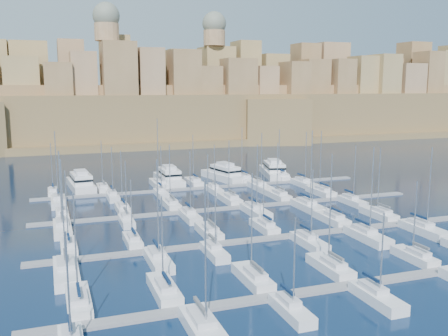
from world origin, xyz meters
name	(u,v)px	position (x,y,z in m)	size (l,w,h in m)	color
ground	(256,220)	(0.00, 0.00, 0.00)	(600.00, 600.00, 0.00)	black
pontoon_near	(359,284)	(0.00, -34.00, 0.20)	(84.00, 2.00, 0.40)	slate
pontoon_mid_near	(284,236)	(0.00, -12.00, 0.20)	(84.00, 2.00, 0.40)	slate
pontoon_mid_far	(238,207)	(0.00, 10.00, 0.20)	(84.00, 2.00, 0.40)	slate
pontoon_far	(206,188)	(0.00, 32.00, 0.20)	(84.00, 2.00, 0.40)	slate
sailboat_0	(79,301)	(-34.97, -28.55, 0.74)	(2.74, 9.12, 13.95)	white
sailboat_1	(164,289)	(-24.68, -28.49, 0.73)	(2.78, 9.25, 12.80)	white
sailboat_2	(253,277)	(-12.73, -28.54, 0.75)	(2.75, 9.15, 14.96)	white
sailboat_3	(330,267)	(-0.94, -28.54, 0.74)	(2.75, 9.15, 13.89)	white
sailboat_4	(415,257)	(13.18, -29.04, 0.72)	(2.44, 8.14, 12.35)	white
sailboat_7	(204,329)	(-23.07, -40.00, 0.78)	(3.08, 10.25, 16.95)	white
sailboat_8	(291,310)	(-12.35, -38.81, 0.72)	(2.35, 7.82, 11.89)	white
sailboat_9	(377,297)	(-1.07, -39.18, 0.72)	(2.57, 8.58, 11.56)	white
sailboat_12	(69,247)	(-35.15, -7.02, 0.73)	(2.45, 8.17, 13.15)	white
sailboat_13	(133,241)	(-25.11, -7.25, 0.71)	(2.31, 7.69, 11.09)	white
sailboat_14	(209,231)	(-11.76, -6.61, 0.75)	(2.70, 9.01, 14.51)	white
sailboat_15	(264,226)	(-1.33, -6.88, 0.72)	(2.54, 8.47, 12.08)	white
sailboat_16	(332,219)	(12.89, -6.35, 0.74)	(2.86, 9.54, 13.48)	white
sailboat_17	(379,214)	(23.62, -6.47, 0.75)	(2.79, 9.29, 14.20)	white
sailboat_18	(66,272)	(-35.97, -18.30, 0.78)	(3.26, 10.86, 16.72)	white
sailboat_19	(158,259)	(-23.12, -17.62, 0.76)	(2.84, 9.48, 15.92)	white
sailboat_20	(214,252)	(-14.23, -16.91, 0.73)	(2.41, 8.03, 12.99)	white
sailboat_21	(309,241)	(1.91, -17.39, 0.73)	(2.70, 9.00, 12.96)	white
sailboat_22	(367,236)	(12.64, -18.02, 0.77)	(3.08, 10.28, 16.26)	white
sailboat_23	(424,229)	(24.38, -18.14, 0.77)	(3.16, 10.53, 15.72)	white
sailboat_24	(62,214)	(-35.46, 14.83, 0.73)	(2.36, 7.86, 13.30)	white
sailboat_25	(123,209)	(-23.50, 15.04, 0.73)	(2.49, 8.29, 13.02)	white
sailboat_26	(171,204)	(-13.25, 15.32, 0.74)	(2.66, 8.86, 13.83)	white
sailboat_27	(230,199)	(0.30, 15.66, 0.75)	(2.87, 9.56, 14.17)	white
sailboat_28	(278,195)	(12.15, 15.54, 0.74)	(2.79, 9.30, 13.21)	white
sailboat_29	(321,192)	(23.65, 15.88, 0.76)	(3.00, 10.00, 15.58)	white
sailboat_30	(62,228)	(-35.76, 4.04, 0.76)	(3.05, 10.17, 15.01)	white
sailboat_31	(127,221)	(-24.22, 5.32, 0.72)	(2.27, 7.56, 12.48)	white
sailboat_32	(190,216)	(-12.03, 4.72, 0.74)	(2.63, 8.77, 13.75)	white
sailboat_33	(255,211)	(1.55, 4.00, 0.76)	(3.08, 10.26, 14.63)	white
sailboat_34	(309,206)	(13.50, 3.62, 0.79)	(3.30, 11.01, 17.06)	white
sailboat_35	(352,201)	(24.94, 4.85, 0.73)	(2.56, 8.53, 13.41)	white
sailboat_36	(53,192)	(-36.82, 36.80, 0.72)	(2.34, 7.79, 12.75)	white
sailboat_37	(103,188)	(-25.12, 37.23, 0.73)	(2.61, 8.69, 12.86)	white
sailboat_38	(159,184)	(-10.89, 38.17, 0.79)	(3.17, 10.58, 17.82)	white
sailboat_39	(194,182)	(-1.68, 37.61, 0.74)	(2.84, 9.46, 13.45)	white
sailboat_40	(243,178)	(12.30, 38.07, 0.76)	(3.12, 10.39, 14.92)	white
sailboat_41	(279,177)	(23.07, 37.32, 0.74)	(2.66, 8.86, 14.13)	white
sailboat_42	(58,201)	(-35.91, 26.09, 0.77)	(3.02, 10.07, 16.51)	white
sailboat_43	(113,197)	(-24.01, 27.15, 0.72)	(2.37, 7.90, 12.53)	white
sailboat_44	(161,193)	(-12.76, 27.18, 0.72)	(2.36, 7.85, 12.28)	white
sailboat_45	(214,189)	(0.34, 27.05, 0.72)	(2.43, 8.12, 12.02)	white
sailboat_46	(260,187)	(12.22, 26.00, 0.76)	(3.07, 10.24, 14.65)	white
sailboat_47	(304,183)	(24.63, 26.11, 0.76)	(3.01, 10.03, 14.47)	white
motor_yacht_a	(81,183)	(-30.06, 41.60, 1.73)	(6.44, 17.21, 5.25)	white
motor_yacht_b	(169,177)	(-7.43, 41.50, 1.73)	(5.01, 16.66, 5.25)	white
motor_yacht_c	(224,174)	(8.17, 41.50, 1.73)	(8.53, 17.32, 5.25)	white
motor_yacht_d	(274,170)	(23.61, 42.22, 1.73)	(9.68, 18.92, 5.25)	white
fortified_city	(128,109)	(-0.19, 155.26, 14.74)	(460.00, 108.95, 59.52)	brown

